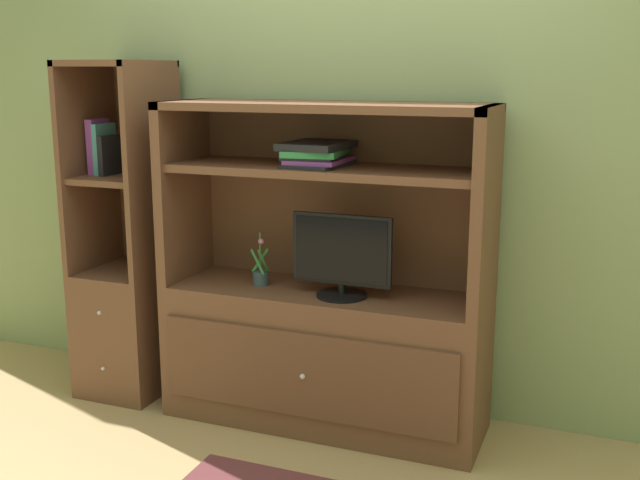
{
  "coord_description": "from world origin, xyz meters",
  "views": [
    {
      "loc": [
        1.24,
        -2.79,
        1.65
      ],
      "look_at": [
        0.0,
        0.35,
        0.9
      ],
      "focal_mm": 43.17,
      "sensor_mm": 36.0,
      "label": 1
    }
  ],
  "objects_px": {
    "potted_plant": "(261,275)",
    "upright_book_row": "(104,150)",
    "media_console": "(324,322)",
    "tv_monitor": "(342,256)",
    "bookshelf_tall": "(129,283)",
    "magazine_stack": "(317,153)"
  },
  "relations": [
    {
      "from": "potted_plant",
      "to": "upright_book_row",
      "type": "bearing_deg",
      "value": 178.72
    },
    {
      "from": "media_console",
      "to": "potted_plant",
      "type": "relative_size",
      "value": 5.97
    },
    {
      "from": "tv_monitor",
      "to": "bookshelf_tall",
      "type": "distance_m",
      "value": 1.23
    },
    {
      "from": "magazine_stack",
      "to": "potted_plant",
      "type": "bearing_deg",
      "value": -175.18
    },
    {
      "from": "potted_plant",
      "to": "upright_book_row",
      "type": "xyz_separation_m",
      "value": [
        -0.87,
        0.02,
        0.56
      ]
    },
    {
      "from": "tv_monitor",
      "to": "media_console",
      "type": "bearing_deg",
      "value": 148.82
    },
    {
      "from": "media_console",
      "to": "bookshelf_tall",
      "type": "bearing_deg",
      "value": 179.81
    },
    {
      "from": "magazine_stack",
      "to": "bookshelf_tall",
      "type": "bearing_deg",
      "value": 179.73
    },
    {
      "from": "media_console",
      "to": "upright_book_row",
      "type": "bearing_deg",
      "value": -179.74
    },
    {
      "from": "magazine_stack",
      "to": "bookshelf_tall",
      "type": "distance_m",
      "value": 1.27
    },
    {
      "from": "tv_monitor",
      "to": "potted_plant",
      "type": "bearing_deg",
      "value": 174.53
    },
    {
      "from": "potted_plant",
      "to": "magazine_stack",
      "type": "height_order",
      "value": "magazine_stack"
    },
    {
      "from": "magazine_stack",
      "to": "upright_book_row",
      "type": "height_order",
      "value": "upright_book_row"
    },
    {
      "from": "media_console",
      "to": "magazine_stack",
      "type": "height_order",
      "value": "media_console"
    },
    {
      "from": "tv_monitor",
      "to": "potted_plant",
      "type": "xyz_separation_m",
      "value": [
        -0.42,
        0.04,
        -0.14
      ]
    },
    {
      "from": "bookshelf_tall",
      "to": "upright_book_row",
      "type": "height_order",
      "value": "bookshelf_tall"
    },
    {
      "from": "bookshelf_tall",
      "to": "upright_book_row",
      "type": "bearing_deg",
      "value": -174.85
    },
    {
      "from": "upright_book_row",
      "to": "magazine_stack",
      "type": "bearing_deg",
      "value": 0.2
    },
    {
      "from": "tv_monitor",
      "to": "upright_book_row",
      "type": "bearing_deg",
      "value": 177.35
    },
    {
      "from": "upright_book_row",
      "to": "bookshelf_tall",
      "type": "bearing_deg",
      "value": 5.15
    },
    {
      "from": "potted_plant",
      "to": "bookshelf_tall",
      "type": "relative_size",
      "value": 0.15
    },
    {
      "from": "potted_plant",
      "to": "magazine_stack",
      "type": "bearing_deg",
      "value": 4.82
    }
  ]
}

